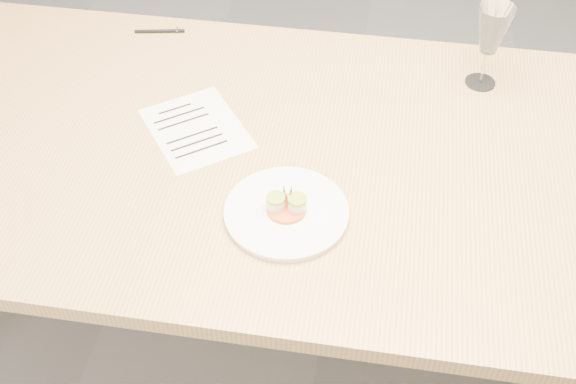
% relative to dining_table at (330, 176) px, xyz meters
% --- Properties ---
extents(ground, '(7.00, 7.00, 0.00)m').
position_rel_dining_table_xyz_m(ground, '(0.00, 0.00, -0.68)').
color(ground, slate).
rests_on(ground, ground).
extents(dining_table, '(2.40, 1.00, 0.75)m').
position_rel_dining_table_xyz_m(dining_table, '(0.00, 0.00, 0.00)').
color(dining_table, tan).
rests_on(dining_table, ground).
extents(dinner_plate, '(0.26, 0.26, 0.07)m').
position_rel_dining_table_xyz_m(dinner_plate, '(-0.07, -0.20, 0.08)').
color(dinner_plate, white).
rests_on(dinner_plate, dining_table).
extents(recipe_sheet, '(0.32, 0.33, 0.00)m').
position_rel_dining_table_xyz_m(recipe_sheet, '(-0.33, 0.04, 0.07)').
color(recipe_sheet, white).
rests_on(recipe_sheet, dining_table).
extents(ballpoint_pen, '(0.14, 0.04, 0.01)m').
position_rel_dining_table_xyz_m(ballpoint_pen, '(-0.53, 0.42, 0.07)').
color(ballpoint_pen, black).
rests_on(ballpoint_pen, dining_table).
extents(wine_glass_0, '(0.09, 0.09, 0.22)m').
position_rel_dining_table_xyz_m(wine_glass_0, '(0.34, 0.33, 0.22)').
color(wine_glass_0, white).
rests_on(wine_glass_0, dining_table).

